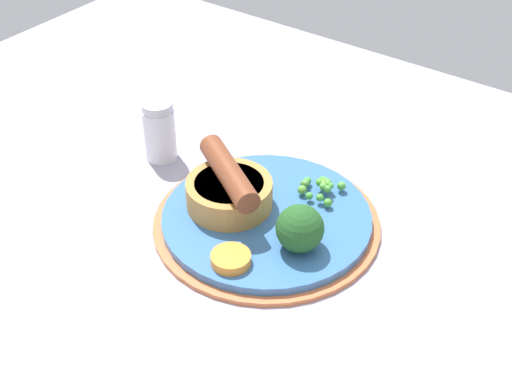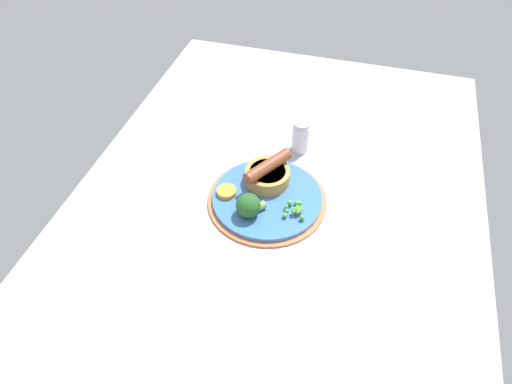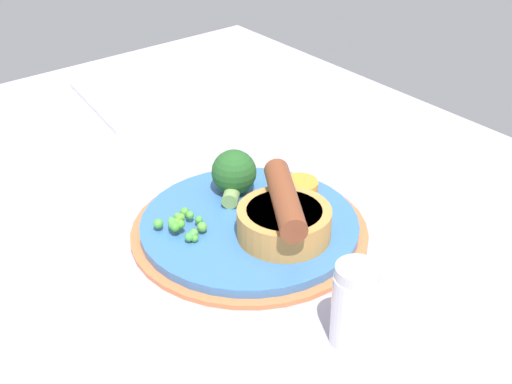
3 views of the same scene
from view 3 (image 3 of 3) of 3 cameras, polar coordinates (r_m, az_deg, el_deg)
name	(u,v)px [view 3 (image 3 of 3)]	position (r cm, az deg, el deg)	size (l,w,h in cm)	color
dining_table	(253,264)	(68.98, -0.28, -5.76)	(110.00, 80.00, 3.00)	#9E99AD
dinner_plate	(249,228)	(70.28, -0.53, -2.91)	(23.39, 23.39, 1.40)	#CC6B3D
sausage_pudding	(284,217)	(66.62, 2.27, -2.03)	(10.60, 8.91, 5.39)	#BC8442
pea_pile	(182,224)	(68.11, -5.91, -2.57)	(4.83, 4.32, 1.72)	green
broccoli_floret_near	(234,173)	(73.34, -1.78, 1.51)	(5.39, 5.38, 4.67)	#235623
carrot_slice_2	(300,185)	(74.80, 3.53, 0.53)	(3.83, 3.83, 0.98)	orange
fork	(97,106)	(98.77, -12.60, 6.75)	(18.00, 1.60, 0.60)	silver
salt_shaker	(355,305)	(56.86, 7.90, -8.94)	(3.68, 3.68, 7.29)	silver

